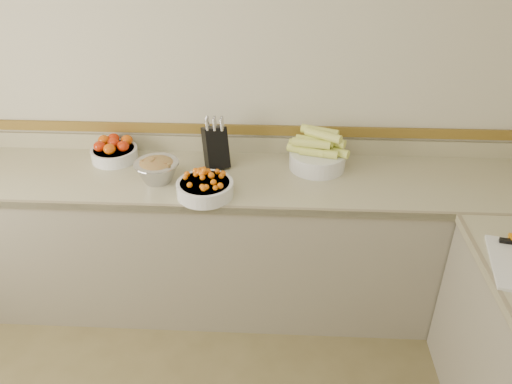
{
  "coord_description": "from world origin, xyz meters",
  "views": [
    {
      "loc": [
        0.46,
        -0.76,
        2.28
      ],
      "look_at": [
        0.35,
        1.35,
        1.0
      ],
      "focal_mm": 35.0,
      "sensor_mm": 36.0,
      "label": 1
    }
  ],
  "objects_px": {
    "knife_block": "(216,146)",
    "cherry_tomato_bowl": "(205,186)",
    "rhubarb_bowl": "(157,169)",
    "corn_bowl": "(318,154)",
    "tomato_bowl": "(114,151)"
  },
  "relations": [
    {
      "from": "knife_block",
      "to": "cherry_tomato_bowl",
      "type": "height_order",
      "value": "knife_block"
    },
    {
      "from": "corn_bowl",
      "to": "rhubarb_bowl",
      "type": "relative_size",
      "value": 1.43
    },
    {
      "from": "tomato_bowl",
      "to": "corn_bowl",
      "type": "xyz_separation_m",
      "value": [
        1.2,
        -0.04,
        0.03
      ]
    },
    {
      "from": "corn_bowl",
      "to": "rhubarb_bowl",
      "type": "distance_m",
      "value": 0.91
    },
    {
      "from": "corn_bowl",
      "to": "knife_block",
      "type": "bearing_deg",
      "value": -178.91
    },
    {
      "from": "cherry_tomato_bowl",
      "to": "corn_bowl",
      "type": "height_order",
      "value": "corn_bowl"
    },
    {
      "from": "tomato_bowl",
      "to": "rhubarb_bowl",
      "type": "distance_m",
      "value": 0.4
    },
    {
      "from": "knife_block",
      "to": "rhubarb_bowl",
      "type": "xyz_separation_m",
      "value": [
        -0.3,
        -0.19,
        -0.05
      ]
    },
    {
      "from": "tomato_bowl",
      "to": "cherry_tomato_bowl",
      "type": "height_order",
      "value": "cherry_tomato_bowl"
    },
    {
      "from": "cherry_tomato_bowl",
      "to": "rhubarb_bowl",
      "type": "bearing_deg",
      "value": 153.64
    },
    {
      "from": "tomato_bowl",
      "to": "cherry_tomato_bowl",
      "type": "distance_m",
      "value": 0.71
    },
    {
      "from": "knife_block",
      "to": "rhubarb_bowl",
      "type": "bearing_deg",
      "value": -147.87
    },
    {
      "from": "knife_block",
      "to": "cherry_tomato_bowl",
      "type": "xyz_separation_m",
      "value": [
        -0.02,
        -0.33,
        -0.07
      ]
    },
    {
      "from": "tomato_bowl",
      "to": "corn_bowl",
      "type": "bearing_deg",
      "value": -1.9
    },
    {
      "from": "cherry_tomato_bowl",
      "to": "corn_bowl",
      "type": "relative_size",
      "value": 0.85
    }
  ]
}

